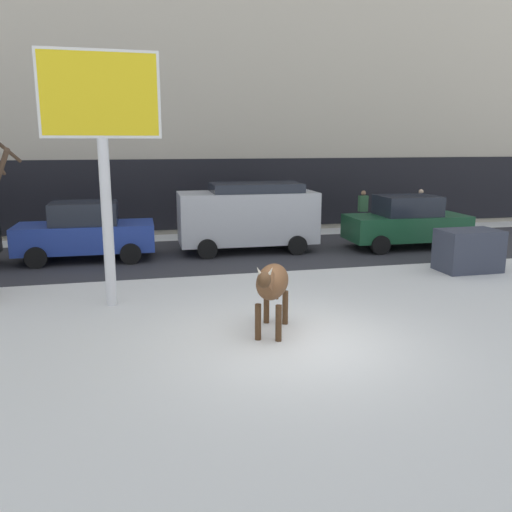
% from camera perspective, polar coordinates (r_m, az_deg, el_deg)
% --- Properties ---
extents(ground_plane, '(120.00, 120.00, 0.00)m').
position_cam_1_polar(ground_plane, '(10.14, 4.26, -9.14)').
color(ground_plane, white).
extents(road_strip, '(60.00, 5.60, 0.01)m').
position_cam_1_polar(road_strip, '(17.82, -3.63, 0.23)').
color(road_strip, '#333338').
rests_on(road_strip, ground).
extents(building_facade, '(44.00, 6.10, 13.00)m').
position_cam_1_polar(building_facade, '(24.84, -6.82, 18.54)').
color(building_facade, '#BCB29E').
rests_on(building_facade, ground).
extents(cow_brown, '(1.14, 1.90, 1.54)m').
position_cam_1_polar(cow_brown, '(10.28, 1.71, -2.99)').
color(cow_brown, brown).
rests_on(cow_brown, ground).
extents(billboard, '(2.52, 0.28, 5.56)m').
position_cam_1_polar(billboard, '(12.21, -16.27, 14.68)').
color(billboard, silver).
rests_on(billboard, ground).
extents(car_blue_sedan, '(4.23, 2.04, 1.84)m').
position_cam_1_polar(car_blue_sedan, '(17.58, -17.76, 2.50)').
color(car_blue_sedan, '#233D9E').
rests_on(car_blue_sedan, ground).
extents(car_silver_van, '(4.63, 2.18, 2.32)m').
position_cam_1_polar(car_silver_van, '(18.09, -0.86, 4.40)').
color(car_silver_van, '#B7BABF').
rests_on(car_silver_van, ground).
extents(car_darkgreen_sedan, '(4.23, 2.04, 1.84)m').
position_cam_1_polar(car_darkgreen_sedan, '(19.41, 15.80, 3.48)').
color(car_darkgreen_sedan, '#194C2D').
rests_on(car_darkgreen_sedan, ground).
extents(pedestrian_near_billboard, '(0.36, 0.24, 1.73)m').
position_cam_1_polar(pedestrian_near_billboard, '(23.51, 17.12, 4.77)').
color(pedestrian_near_billboard, '#282833').
rests_on(pedestrian_near_billboard, ground).
extents(pedestrian_by_cars, '(0.36, 0.24, 1.73)m').
position_cam_1_polar(pedestrian_by_cars, '(22.32, 11.35, 4.70)').
color(pedestrian_by_cars, '#282833').
rests_on(pedestrian_by_cars, ground).
extents(dumpster, '(1.71, 1.12, 1.20)m').
position_cam_1_polar(dumpster, '(16.56, 21.77, 0.56)').
color(dumpster, '#383D4C').
rests_on(dumpster, ground).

